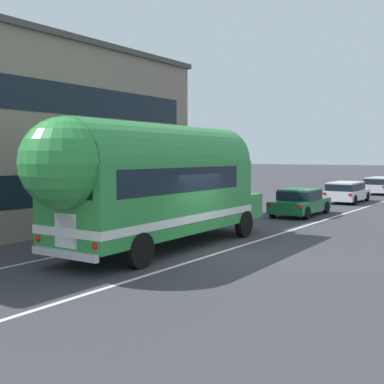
% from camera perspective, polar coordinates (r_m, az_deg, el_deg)
% --- Properties ---
extents(ground_plane, '(300.00, 300.00, 0.00)m').
position_cam_1_polar(ground_plane, '(15.86, 2.97, -7.04)').
color(ground_plane, '#38383D').
extents(lane_markings, '(3.95, 80.00, 0.01)m').
position_cam_1_polar(lane_markings, '(27.32, 12.98, -2.39)').
color(lane_markings, silver).
rests_on(lane_markings, ground).
extents(painted_bus, '(2.77, 10.80, 4.12)m').
position_cam_1_polar(painted_bus, '(15.96, -4.41, 1.36)').
color(painted_bus, '#2D8C3D').
rests_on(painted_bus, ground).
extents(car_lead, '(2.09, 4.53, 1.37)m').
position_cam_1_polar(car_lead, '(26.25, 12.31, -1.04)').
color(car_lead, '#196633').
rests_on(car_lead, ground).
extents(car_second, '(2.08, 4.69, 1.37)m').
position_cam_1_polar(car_second, '(34.13, 17.34, 0.15)').
color(car_second, white).
rests_on(car_second, ground).
extents(car_third, '(1.94, 4.66, 1.37)m').
position_cam_1_polar(car_third, '(42.57, 20.86, 0.84)').
color(car_third, silver).
rests_on(car_third, ground).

